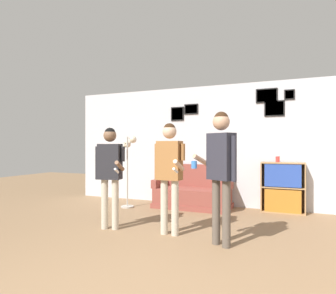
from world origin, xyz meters
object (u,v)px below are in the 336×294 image
person_player_foreground_center (169,166)px  couch (193,194)px  floor_lamp (127,156)px  person_watcher_holding_cup (221,162)px  drinking_cup (278,159)px  bookshelf (283,188)px  person_player_foreground_left (110,167)px

person_player_foreground_center → couch: bearing=97.9°
couch → person_player_foreground_center: bearing=-82.1°
floor_lamp → person_player_foreground_center: size_ratio=0.93×
person_player_foreground_center → person_watcher_holding_cup: person_watcher_holding_cup is taller
couch → drinking_cup: drinking_cup is taller
bookshelf → person_player_foreground_center: size_ratio=0.60×
person_player_foreground_center → person_watcher_holding_cup: size_ratio=0.94×
couch → bookshelf: (1.82, 0.19, 0.20)m
couch → person_player_foreground_left: size_ratio=1.01×
person_player_foreground_left → bookshelf: bearing=42.8°
floor_lamp → drinking_cup: 3.14m
bookshelf → person_player_foreground_left: person_player_foreground_left is taller
bookshelf → floor_lamp: floor_lamp is taller
bookshelf → drinking_cup: size_ratio=8.46×
couch → drinking_cup: 1.89m
person_player_foreground_center → floor_lamp: bearing=136.8°
couch → bookshelf: 1.84m
couch → bookshelf: bearing=6.1°
person_player_foreground_center → person_watcher_holding_cup: bearing=-13.6°
couch → person_player_foreground_left: 2.37m
couch → person_player_foreground_center: 2.22m
bookshelf → person_player_foreground_center: (-1.53, -2.26, 0.53)m
floor_lamp → person_player_foreground_center: (1.61, -1.52, -0.09)m
person_player_foreground_left → person_watcher_holding_cup: person_watcher_holding_cup is taller
person_player_foreground_left → person_player_foreground_center: 1.00m
person_watcher_holding_cup → person_player_foreground_center: bearing=166.4°
floor_lamp → person_player_foreground_left: size_ratio=0.96×
person_player_foreground_left → drinking_cup: person_player_foreground_left is taller
bookshelf → couch: bearing=-173.9°
person_player_foreground_left → person_player_foreground_center: (1.00, 0.08, 0.04)m
person_player_foreground_left → floor_lamp: bearing=110.9°
floor_lamp → person_player_foreground_left: bearing=-69.1°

